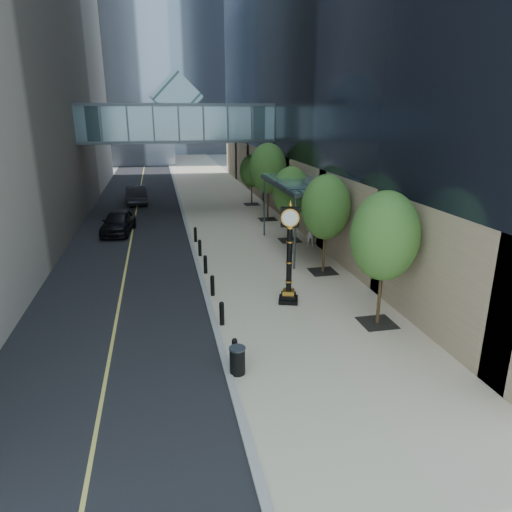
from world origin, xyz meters
The scene contains 14 objects.
ground centered at (0.00, 0.00, 0.00)m, with size 320.00×320.00×0.00m, color gray.
road centered at (-7.00, 40.00, 0.01)m, with size 8.00×180.00×0.02m, color black.
sidewalk centered at (1.00, 40.00, 0.03)m, with size 8.00×180.00×0.06m, color #B7AB8C.
curb centered at (-3.00, 40.00, 0.04)m, with size 0.25×180.00×0.07m, color gray.
distant_tower_c centered at (-6.00, 120.00, 32.50)m, with size 22.00×22.00×65.00m, color #99A6C0.
skywalk centered at (-3.00, 28.00, 7.71)m, with size 17.00×4.20×5.80m.
entrance_canopy centered at (3.48, 14.00, 4.19)m, with size 3.00×8.00×4.38m.
bollard_row centered at (-2.70, 9.00, 0.51)m, with size 0.20×16.20×0.90m.
street_trees centered at (3.60, 15.44, 3.72)m, with size 2.96×28.46×6.08m.
street_clock centered at (0.61, 5.90, 2.05)m, with size 1.09×1.09×4.60m.
trash_bin centered at (-2.70, 0.46, 0.51)m, with size 0.52×0.52×0.90m, color black.
pedestrian centered at (4.50, 14.42, 0.91)m, with size 0.62×0.40×1.69m, color beige.
car_near centered at (-7.93, 20.66, 0.85)m, with size 1.95×4.85×1.65m, color black.
car_far centered at (-7.09, 32.01, 0.88)m, with size 1.81×5.20×1.71m, color black.
Camera 1 is at (-4.88, -12.72, 8.40)m, focal length 32.00 mm.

